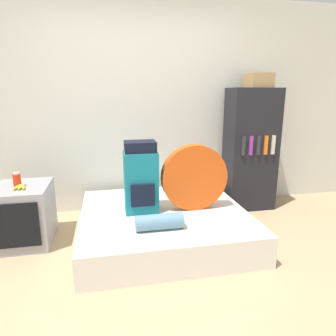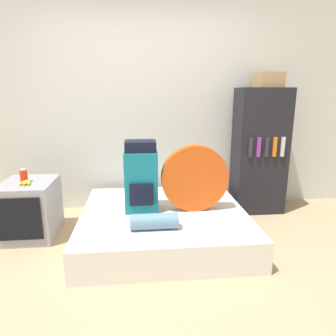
{
  "view_description": "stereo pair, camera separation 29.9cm",
  "coord_description": "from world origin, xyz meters",
  "views": [
    {
      "loc": [
        -0.37,
        -2.14,
        1.48
      ],
      "look_at": [
        0.21,
        0.7,
        0.75
      ],
      "focal_mm": 32.0,
      "sensor_mm": 36.0,
      "label": 1
    },
    {
      "loc": [
        -0.07,
        -2.18,
        1.48
      ],
      "look_at": [
        0.21,
        0.7,
        0.75
      ],
      "focal_mm": 32.0,
      "sensor_mm": 36.0,
      "label": 2
    }
  ],
  "objects": [
    {
      "name": "ground_plane",
      "position": [
        0.0,
        0.0,
        0.0
      ],
      "size": [
        16.0,
        16.0,
        0.0
      ],
      "primitive_type": "plane",
      "color": "tan"
    },
    {
      "name": "wall_back",
      "position": [
        0.0,
        1.65,
        1.3
      ],
      "size": [
        8.0,
        0.05,
        2.6
      ],
      "color": "silver",
      "rests_on": "ground_plane"
    },
    {
      "name": "bed",
      "position": [
        0.16,
        0.7,
        0.15
      ],
      "size": [
        1.67,
        1.58,
        0.3
      ],
      "color": "silver",
      "rests_on": "ground_plane"
    },
    {
      "name": "backpack",
      "position": [
        -0.06,
        0.73,
        0.65
      ],
      "size": [
        0.33,
        0.28,
        0.72
      ],
      "color": "#14707F",
      "rests_on": "bed"
    },
    {
      "name": "tent_bag",
      "position": [
        0.48,
        0.69,
        0.64
      ],
      "size": [
        0.68,
        0.11,
        0.68
      ],
      "color": "#D14C14",
      "rests_on": "bed"
    },
    {
      "name": "sleeping_roll",
      "position": [
        0.05,
        0.27,
        0.37
      ],
      "size": [
        0.43,
        0.14,
        0.14
      ],
      "color": "#5B849E",
      "rests_on": "bed"
    },
    {
      "name": "television",
      "position": [
        -1.22,
        0.87,
        0.29
      ],
      "size": [
        0.51,
        0.61,
        0.59
      ],
      "color": "#939399",
      "rests_on": "ground_plane"
    },
    {
      "name": "canister",
      "position": [
        -1.25,
        0.87,
        0.66
      ],
      "size": [
        0.07,
        0.07,
        0.14
      ],
      "color": "red",
      "rests_on": "television"
    },
    {
      "name": "banana_bunch",
      "position": [
        -1.21,
        0.81,
        0.61
      ],
      "size": [
        0.12,
        0.17,
        0.03
      ],
      "color": "yellow",
      "rests_on": "television"
    },
    {
      "name": "bookshelf",
      "position": [
        1.41,
        1.34,
        0.77
      ],
      "size": [
        0.61,
        0.4,
        1.53
      ],
      "color": "black",
      "rests_on": "ground_plane"
    },
    {
      "name": "cardboard_box",
      "position": [
        1.47,
        1.36,
        1.62
      ],
      "size": [
        0.28,
        0.29,
        0.17
      ],
      "color": "#A88456",
      "rests_on": "bookshelf"
    }
  ]
}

